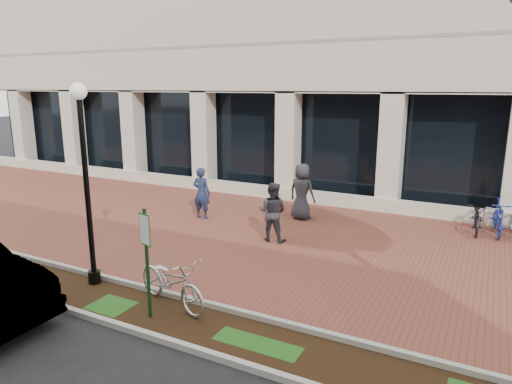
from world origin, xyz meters
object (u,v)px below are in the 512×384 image
at_px(lamppost, 86,175).
at_px(pedestrian_mid, 272,212).
at_px(pedestrian_left, 202,193).
at_px(locked_bicycle, 172,281).
at_px(pedestrian_right, 302,192).
at_px(parking_sign, 146,249).

bearing_deg(lamppost, pedestrian_mid, 62.73).
bearing_deg(pedestrian_left, lamppost, 96.26).
height_order(lamppost, pedestrian_mid, lamppost).
height_order(locked_bicycle, pedestrian_right, pedestrian_right).
bearing_deg(pedestrian_left, pedestrian_right, -156.19).
height_order(pedestrian_mid, pedestrian_right, pedestrian_right).
distance_m(parking_sign, lamppost, 2.54).
relative_size(lamppost, pedestrian_left, 2.55).
height_order(parking_sign, lamppost, lamppost).
bearing_deg(lamppost, locked_bicycle, -1.45).
xyz_separation_m(pedestrian_left, pedestrian_mid, (3.15, -1.01, -0.01)).
distance_m(parking_sign, pedestrian_mid, 5.26).
height_order(parking_sign, pedestrian_mid, parking_sign).
xyz_separation_m(parking_sign, pedestrian_right, (0.08, 7.71, -0.46)).
bearing_deg(pedestrian_mid, pedestrian_right, -93.23).
relative_size(parking_sign, pedestrian_right, 1.15).
relative_size(lamppost, pedestrian_mid, 2.57).
relative_size(parking_sign, pedestrian_left, 1.25).
bearing_deg(locked_bicycle, lamppost, 104.75).
xyz_separation_m(locked_bicycle, pedestrian_left, (-3.07, 5.63, 0.34)).
bearing_deg(parking_sign, lamppost, -179.81).
relative_size(pedestrian_left, pedestrian_right, 0.92).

